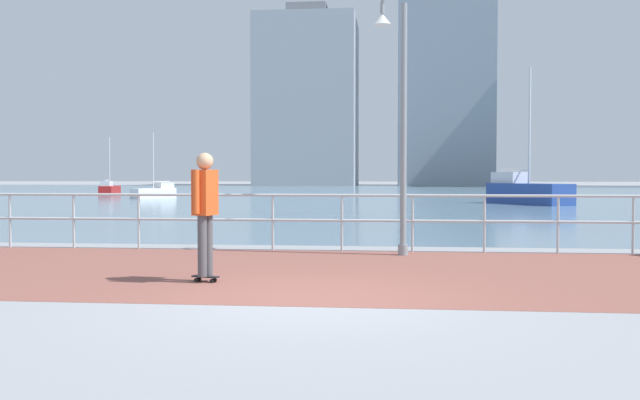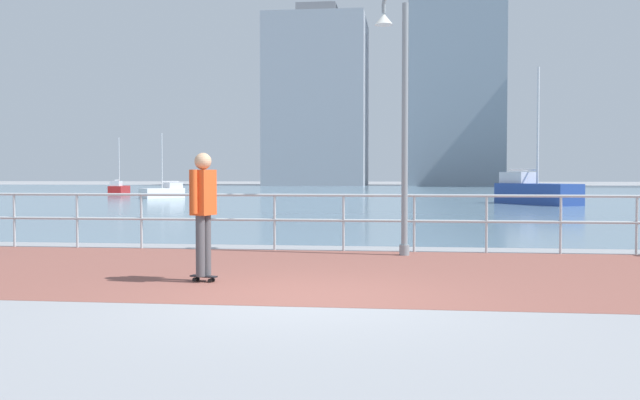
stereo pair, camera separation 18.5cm
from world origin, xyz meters
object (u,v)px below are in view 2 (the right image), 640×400
at_px(lamppost, 398,100).
at_px(sailboat_red, 164,192).
at_px(skateboarder, 203,204).
at_px(sailboat_blue, 535,191).
at_px(sailboat_yellow, 119,189).

height_order(lamppost, sailboat_red, lamppost).
bearing_deg(skateboarder, sailboat_blue, 70.79).
relative_size(skateboarder, sailboat_blue, 0.26).
bearing_deg(lamppost, sailboat_blue, 73.89).
distance_m(skateboarder, sailboat_yellow, 45.98).
bearing_deg(sailboat_yellow, sailboat_red, -49.98).
distance_m(sailboat_blue, sailboat_yellow, 31.96).
bearing_deg(sailboat_blue, sailboat_red, 162.76).
xyz_separation_m(sailboat_blue, sailboat_yellow, (-28.58, 14.30, -0.25)).
bearing_deg(sailboat_blue, sailboat_yellow, 153.42).
xyz_separation_m(skateboarder, sailboat_blue, (9.61, 27.58, -0.44)).
height_order(sailboat_blue, sailboat_yellow, sailboat_blue).
height_order(sailboat_red, sailboat_yellow, sailboat_yellow).
distance_m(skateboarder, sailboat_blue, 29.21).
bearing_deg(skateboarder, sailboat_yellow, 114.37).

